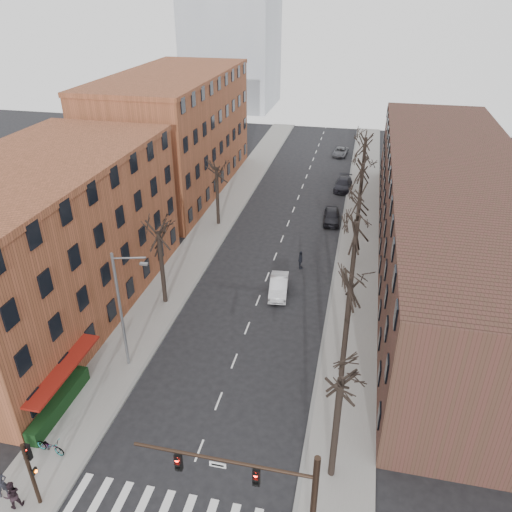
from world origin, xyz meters
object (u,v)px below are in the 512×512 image
Objects in this scene: silver_sedan at (279,286)px; parked_car_mid at (343,184)px; pedestrian_a at (1,483)px; parked_car_near at (332,216)px; bicycle at (50,446)px.

silver_sedan is 26.86m from parked_car_mid.
silver_sedan is at bearing 25.74° from pedestrian_a.
parked_car_near is at bearing 31.17° from pedestrian_a.
bicycle is (-9.71, -19.55, -0.08)m from silver_sedan.
silver_sedan is 0.89× the size of parked_car_mid.
bicycle is at bearing -101.53° from parked_car_mid.
parked_car_mid is 51.18m from pedestrian_a.
parked_car_mid is 2.61× the size of bicycle.
pedestrian_a is at bearing -113.65° from parked_car_near.
pedestrian_a is (-13.78, -38.43, 0.30)m from parked_car_near.
bicycle is (-12.90, -35.45, -0.12)m from parked_car_near.
pedestrian_a reaches higher than parked_car_near.
silver_sedan is at bearing -105.28° from parked_car_near.
pedestrian_a reaches higher than silver_sedan.
parked_car_near is 2.47× the size of pedestrian_a.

